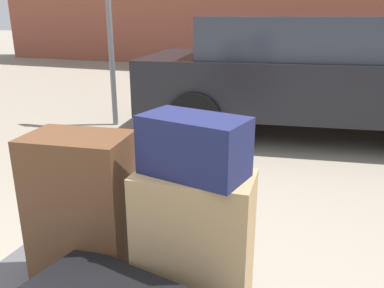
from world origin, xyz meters
name	(u,v)px	position (x,y,z in m)	size (l,w,h in m)	color
suitcase_tan_center	(194,245)	(0.35, 0.25, 0.62)	(0.42, 0.23, 0.57)	#9E7F56
suitcase_brown_front_right	(83,214)	(-0.12, 0.24, 0.67)	(0.39, 0.26, 0.67)	#51331E
duffel_bag_navy_topmost_pile	(194,146)	(0.35, 0.25, 1.01)	(0.36, 0.20, 0.21)	#191E47
parked_car	(318,73)	(0.57, 4.13, 0.76)	(4.51, 2.40, 1.42)	black
no_parking_sign	(108,4)	(-2.00, 3.63, 1.56)	(0.50, 0.07, 2.54)	slate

